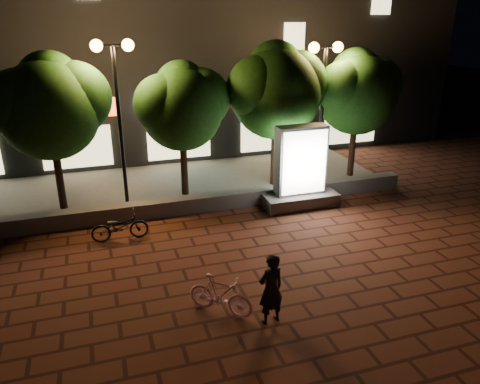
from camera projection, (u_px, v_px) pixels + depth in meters
name	position (u px, v px, depth m)	size (l,w,h in m)	color
ground	(210.00, 277.00, 11.13)	(80.00, 80.00, 0.00)	#4E2318
retaining_wall	(179.00, 206.00, 14.59)	(16.00, 0.45, 0.50)	slate
sidewalk	(166.00, 186.00, 16.88)	(16.00, 5.00, 0.08)	slate
building_block	(136.00, 36.00, 20.83)	(28.00, 8.12, 11.30)	black
tree_left	(50.00, 103.00, 13.74)	(3.60, 3.00, 4.89)	black
tree_mid	(182.00, 103.00, 14.96)	(3.24, 2.70, 4.50)	black
tree_right	(277.00, 88.00, 15.78)	(3.72, 3.10, 5.07)	black
tree_far_right	(358.00, 89.00, 16.76)	(3.48, 2.90, 4.76)	black
street_lamp_left	(116.00, 82.00, 13.85)	(1.26, 0.36, 5.18)	black
street_lamp_right	(324.00, 77.00, 15.89)	(1.26, 0.36, 4.98)	black
ad_kiosk	(300.00, 174.00, 14.97)	(2.47, 1.24, 2.67)	slate
scooter_pink	(220.00, 295.00, 9.66)	(0.41, 1.46, 0.88)	#E59BC6
rider	(271.00, 289.00, 9.25)	(0.57, 0.37, 1.56)	black
scooter_parked	(120.00, 226.00, 12.81)	(0.55, 1.57, 0.82)	black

